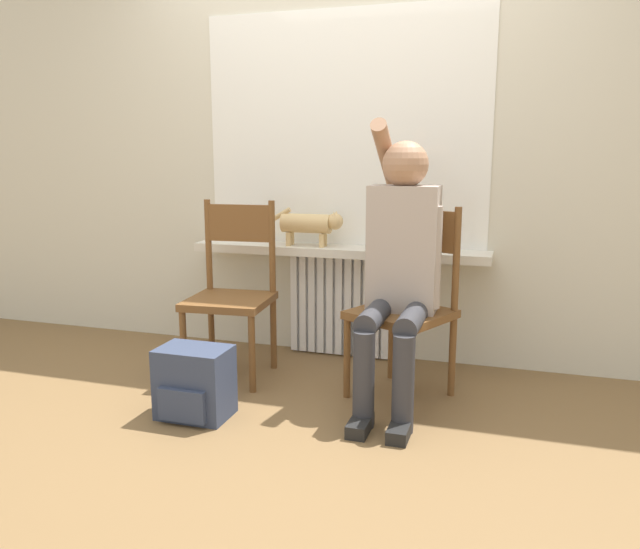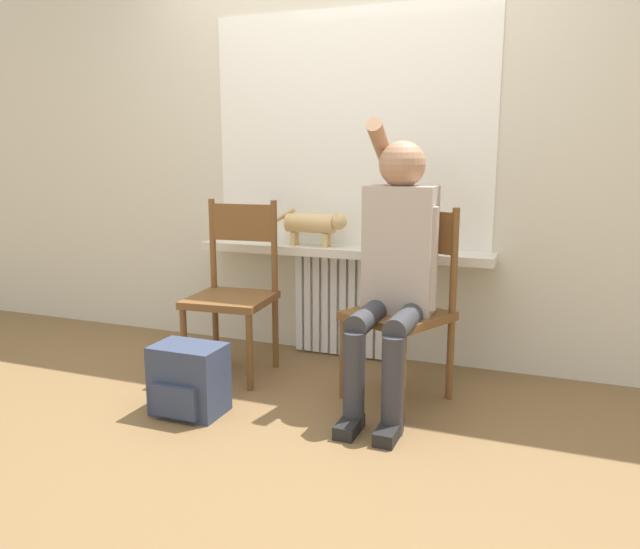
# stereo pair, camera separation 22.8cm
# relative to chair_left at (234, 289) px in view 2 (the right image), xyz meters

# --- Properties ---
(ground_plane) EXTENTS (12.00, 12.00, 0.00)m
(ground_plane) POSITION_rel_chair_left_xyz_m (0.48, -0.63, -0.49)
(ground_plane) COLOR brown
(wall_with_window) EXTENTS (7.00, 0.06, 2.70)m
(wall_with_window) POSITION_rel_chair_left_xyz_m (0.48, 0.60, 0.86)
(wall_with_window) COLOR beige
(wall_with_window) RESTS_ON ground_plane
(radiator) EXTENTS (0.64, 0.08, 0.64)m
(radiator) POSITION_rel_chair_left_xyz_m (0.48, 0.52, -0.17)
(radiator) COLOR white
(radiator) RESTS_ON ground_plane
(windowsill) EXTENTS (1.78, 0.24, 0.05)m
(windowsill) POSITION_rel_chair_left_xyz_m (0.48, 0.45, 0.17)
(windowsill) COLOR silver
(windowsill) RESTS_ON radiator
(window_glass) EXTENTS (1.71, 0.01, 1.36)m
(window_glass) POSITION_rel_chair_left_xyz_m (0.48, 0.56, 0.88)
(window_glass) COLOR white
(window_glass) RESTS_ON windowsill
(chair_left) EXTENTS (0.47, 0.47, 0.97)m
(chair_left) POSITION_rel_chair_left_xyz_m (0.00, 0.00, 0.00)
(chair_left) COLOR brown
(chair_left) RESTS_ON ground_plane
(chair_right) EXTENTS (0.58, 0.58, 0.97)m
(chair_right) POSITION_rel_chair_left_xyz_m (0.98, -0.00, 0.00)
(chair_right) COLOR brown
(chair_right) RESTS_ON ground_plane
(person) EXTENTS (0.36, 0.98, 1.40)m
(person) POSITION_rel_chair_left_xyz_m (0.96, -0.11, 0.24)
(person) COLOR #333338
(person) RESTS_ON ground_plane
(cat) EXTENTS (0.52, 0.11, 0.23)m
(cat) POSITION_rel_chair_left_xyz_m (0.32, 0.42, 0.33)
(cat) COLOR #DBB77A
(cat) RESTS_ON windowsill
(backpack) EXTENTS (0.33, 0.26, 0.34)m
(backpack) POSITION_rel_chair_left_xyz_m (0.07, -0.59, -0.32)
(backpack) COLOR #333D56
(backpack) RESTS_ON ground_plane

